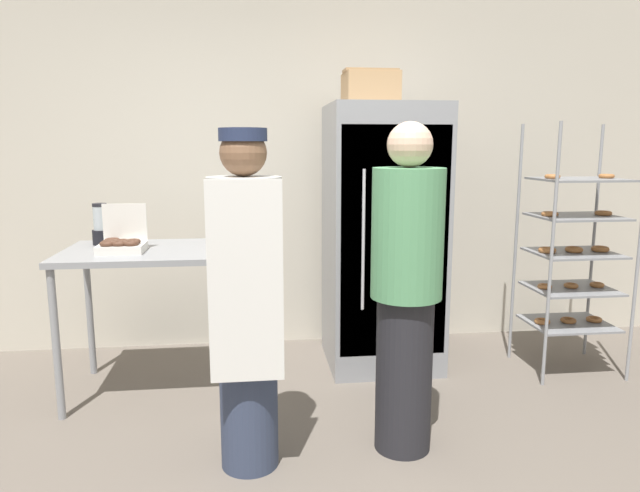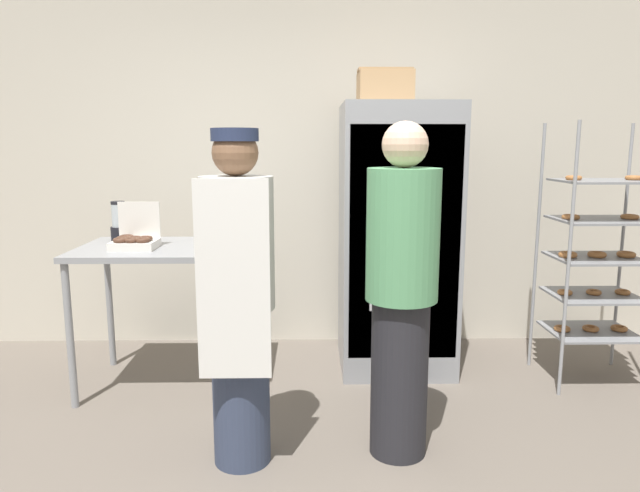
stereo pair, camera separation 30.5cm
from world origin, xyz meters
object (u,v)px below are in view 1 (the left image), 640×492
Objects in this scene: blender_pitcher at (101,226)px; person_customer at (406,289)px; refrigerator at (382,238)px; baking_rack at (574,254)px; person_baker at (247,298)px; donut_box at (121,244)px; cardboard_storage_box at (370,87)px.

blender_pitcher is 0.16× the size of person_customer.
refrigerator is 1.08× the size of baking_rack.
person_baker is 0.98× the size of person_customer.
person_baker is (0.93, -1.14, -0.19)m from blender_pitcher.
donut_box is at bearing 152.77° from person_customer.
cardboard_storage_box reaches higher than baking_rack.
baking_rack is 2.40m from person_baker.
donut_box is (-2.94, -0.12, 0.15)m from baking_rack.
baking_rack is at bearing 2.25° from donut_box.
person_customer is at bearing -147.47° from baking_rack.
blender_pitcher is 0.74× the size of cardboard_storage_box.
cardboard_storage_box is (-1.36, 0.29, 1.10)m from baking_rack.
person_customer is at bearing -92.42° from cardboard_storage_box.
baking_rack is at bearing 32.53° from person_customer.
baking_rack is (1.26, -0.29, -0.09)m from refrigerator.
refrigerator reaches higher than blender_pitcher.
person_baker is 0.79m from person_customer.
refrigerator is at bearing 167.13° from baking_rack.
refrigerator is 1.02m from cardboard_storage_box.
person_customer is at bearing -27.23° from donut_box.
person_customer is at bearing -97.25° from refrigerator.
baking_rack is 1.04× the size of person_baker.
cardboard_storage_box is at bearing 3.91° from blender_pitcher.
person_customer is at bearing -32.06° from blender_pitcher.
person_customer is (-0.05, -1.19, -1.08)m from cardboard_storage_box.
person_baker is (-0.93, -1.26, -0.07)m from refrigerator.
blender_pitcher is (-0.19, 0.29, 0.07)m from donut_box.
person_customer reaches higher than donut_box.
baking_rack is at bearing -3.14° from blender_pitcher.
refrigerator is at bearing 3.59° from blender_pitcher.
refrigerator reaches higher than baking_rack.
refrigerator is 1.10× the size of person_customer.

